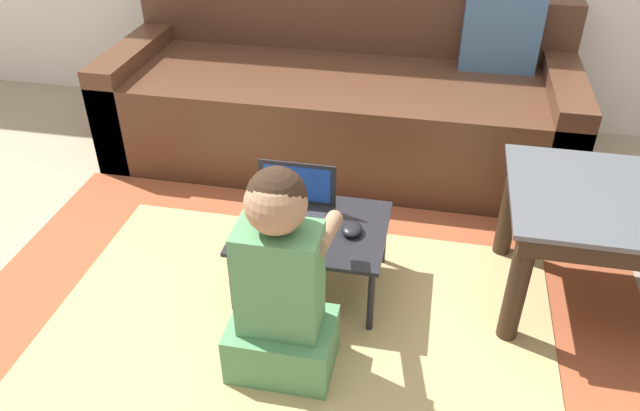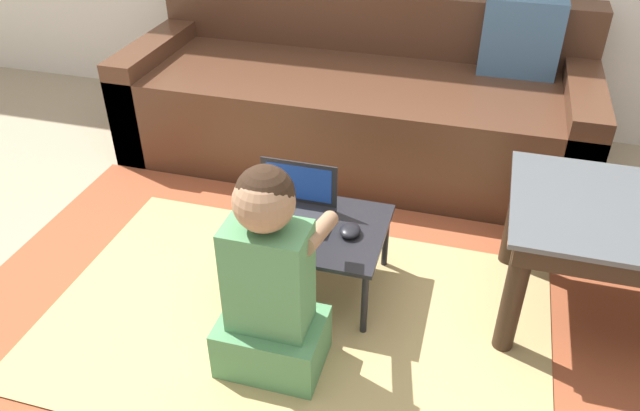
% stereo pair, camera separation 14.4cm
% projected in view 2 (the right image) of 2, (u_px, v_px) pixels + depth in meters
% --- Properties ---
extents(ground_plane, '(16.00, 16.00, 0.00)m').
position_uv_depth(ground_plane, '(315.00, 303.00, 2.33)').
color(ground_plane, gray).
extents(area_rug, '(2.47, 1.61, 0.01)m').
position_uv_depth(area_rug, '(295.00, 320.00, 2.26)').
color(area_rug, '#9E4C2D').
rests_on(area_rug, ground_plane).
extents(couch, '(2.25, 0.91, 0.81)m').
position_uv_depth(couch, '(358.00, 101.00, 3.16)').
color(couch, '#4C2D1E').
rests_on(couch, ground_plane).
extents(laptop_desk, '(0.55, 0.43, 0.29)m').
position_uv_depth(laptop_desk, '(311.00, 232.00, 2.28)').
color(laptop_desk, black).
rests_on(laptop_desk, ground_plane).
extents(laptop, '(0.29, 0.18, 0.19)m').
position_uv_depth(laptop, '(294.00, 208.00, 2.29)').
color(laptop, '#232328').
rests_on(laptop, laptop_desk).
extents(computer_mouse, '(0.08, 0.09, 0.03)m').
position_uv_depth(computer_mouse, '(350.00, 230.00, 2.21)').
color(computer_mouse, black).
rests_on(computer_mouse, laptop_desk).
extents(person_seated, '(0.34, 0.41, 0.76)m').
position_uv_depth(person_seated, '(270.00, 283.00, 1.91)').
color(person_seated, '#518E5B').
rests_on(person_seated, ground_plane).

